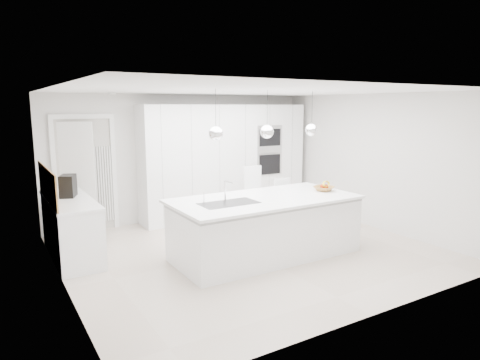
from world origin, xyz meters
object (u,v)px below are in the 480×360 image
bar_stool_left (257,201)px  fruit_bowl (324,189)px  island_base (266,228)px  bar_stool_right (286,206)px  espresso_machine (68,186)px

bar_stool_left → fruit_bowl: bearing=-62.1°
fruit_bowl → bar_stool_left: 1.25m
bar_stool_left → island_base: bearing=-120.5°
bar_stool_right → fruit_bowl: bearing=-74.3°
fruit_bowl → bar_stool_left: (-0.64, 1.02, -0.34)m
fruit_bowl → bar_stool_left: size_ratio=0.26×
island_base → bar_stool_left: 1.12m
espresso_machine → bar_stool_right: (3.53, -0.84, -0.58)m
fruit_bowl → espresso_machine: 4.03m
island_base → espresso_machine: (-2.53, 1.66, 0.64)m
fruit_bowl → espresso_machine: size_ratio=0.94×
espresso_machine → bar_stool_left: bearing=10.1°
bar_stool_left → bar_stool_right: 0.55m
fruit_bowl → bar_stool_left: bar_stool_left is taller
fruit_bowl → bar_stool_right: 0.96m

